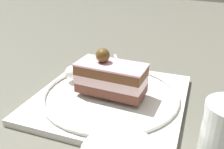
{
  "coord_description": "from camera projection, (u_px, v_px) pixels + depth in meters",
  "views": [
    {
      "loc": [
        -0.32,
        -0.19,
        0.23
      ],
      "look_at": [
        0.0,
        0.01,
        0.05
      ],
      "focal_mm": 40.0,
      "sensor_mm": 36.0,
      "label": 1
    }
  ],
  "objects": [
    {
      "name": "dessert_plate",
      "position": [
        112.0,
        95.0,
        0.43
      ],
      "size": [
        0.29,
        0.29,
        0.02
      ],
      "color": "silver",
      "rests_on": "ground_plane"
    },
    {
      "name": "ground_plane",
      "position": [
        114.0,
        102.0,
        0.43
      ],
      "size": [
        2.4,
        2.4,
        0.0
      ],
      "primitive_type": "plane",
      "color": "#57574C"
    },
    {
      "name": "cake_slice",
      "position": [
        111.0,
        77.0,
        0.42
      ],
      "size": [
        0.07,
        0.12,
        0.07
      ],
      "color": "brown",
      "rests_on": "dessert_plate"
    },
    {
      "name": "fork",
      "position": [
        119.0,
        67.0,
        0.52
      ],
      "size": [
        0.1,
        0.09,
        0.0
      ],
      "color": "silver",
      "rests_on": "dessert_plate"
    },
    {
      "name": "whipped_cream_dollop",
      "position": [
        73.0,
        72.0,
        0.47
      ],
      "size": [
        0.03,
        0.03,
        0.02
      ],
      "primitive_type": "ellipsoid",
      "color": "white",
      "rests_on": "dessert_plate"
    }
  ]
}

